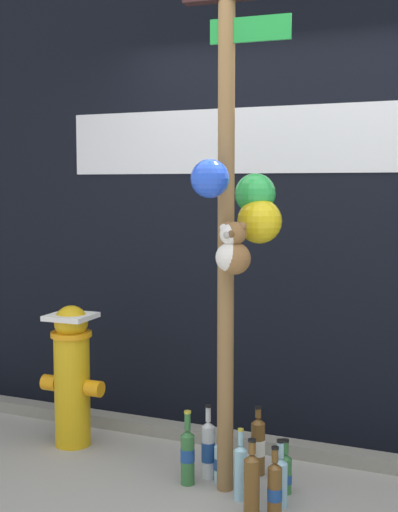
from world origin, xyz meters
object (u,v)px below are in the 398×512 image
object	(u,v)px
fire_hydrant	(72,372)
bottle_4	(188,455)
bottle_5	(208,449)
bottle_7	(285,472)
memorial_post	(236,173)
bottle_6	(240,471)
bottle_3	(275,488)
bottle_0	(280,479)
bottle_8	(258,445)
bottle_2	(222,460)
bottle_1	(251,483)

from	to	relation	value
fire_hydrant	bottle_4	world-z (taller)	fire_hydrant
bottle_5	bottle_7	xyz separation A→B (m)	(0.44, -0.02, -0.05)
memorial_post	bottle_7	bearing A→B (deg)	12.88
bottle_5	bottle_6	size ratio (longest dim) A/B	1.09
bottle_3	bottle_4	distance (m)	0.56
bottle_7	bottle_0	bearing A→B (deg)	-81.86
bottle_7	bottle_6	bearing A→B (deg)	-137.94
bottle_5	bottle_8	world-z (taller)	bottle_5
bottle_8	fire_hydrant	bearing A→B (deg)	-178.46
bottle_4	fire_hydrant	bearing A→B (deg)	164.64
memorial_post	bottle_3	distance (m)	1.55
fire_hydrant	bottle_2	world-z (taller)	fire_hydrant
fire_hydrant	bottle_4	bearing A→B (deg)	-15.36
bottle_1	fire_hydrant	bearing A→B (deg)	160.99
bottle_3	bottle_5	distance (m)	0.55
memorial_post	bottle_0	size ratio (longest dim) A/B	8.37
bottle_6	bottle_4	bearing A→B (deg)	168.88
fire_hydrant	bottle_2	bearing A→B (deg)	-8.24
bottle_6	bottle_8	size ratio (longest dim) A/B	0.97
bottle_0	bottle_7	size ratio (longest dim) A/B	1.19
memorial_post	bottle_0	bearing A→B (deg)	-19.52
memorial_post	bottle_6	size ratio (longest dim) A/B	7.69
bottle_0	bottle_8	size ratio (longest dim) A/B	0.89
bottle_0	bottle_3	world-z (taller)	bottle_3
fire_hydrant	bottle_0	world-z (taller)	fire_hydrant
bottle_1	bottle_3	size ratio (longest dim) A/B	1.11
bottle_2	bottle_7	world-z (taller)	bottle_2
bottle_8	bottle_1	bearing A→B (deg)	-74.51
fire_hydrant	bottle_5	xyz separation A→B (m)	(0.95, -0.12, -0.29)
fire_hydrant	bottle_2	xyz separation A→B (m)	(1.04, -0.15, -0.33)
bottle_0	bottle_4	size ratio (longest dim) A/B	0.85
bottle_7	bottle_4	bearing A→B (deg)	-168.61
bottle_2	bottle_4	world-z (taller)	bottle_4
fire_hydrant	bottle_7	xyz separation A→B (m)	(1.39, -0.14, -0.34)
bottle_5	bottle_7	distance (m)	0.44
memorial_post	bottle_8	bearing A→B (deg)	78.15
bottle_1	bottle_3	distance (m)	0.12
memorial_post	bottle_2	xyz separation A→B (m)	(-0.09, 0.05, -1.52)
bottle_3	memorial_post	bearing A→B (deg)	144.40
bottle_3	fire_hydrant	bearing A→B (deg)	164.15
bottle_2	bottle_3	distance (m)	0.45
bottle_0	bottle_5	xyz separation A→B (m)	(-0.46, 0.18, 0.02)
bottle_2	bottle_4	size ratio (longest dim) A/B	0.81
fire_hydrant	bottle_8	xyz separation A→B (m)	(1.18, 0.03, -0.29)
bottle_0	bottle_7	world-z (taller)	bottle_0
fire_hydrant	bottle_8	bearing A→B (deg)	1.54
fire_hydrant	bottle_0	xyz separation A→B (m)	(1.41, -0.30, -0.31)
bottle_5	bottle_8	bearing A→B (deg)	33.49
bottle_7	bottle_5	bearing A→B (deg)	177.47
bottle_0	bottle_4	xyz separation A→B (m)	(-0.53, 0.06, 0.02)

